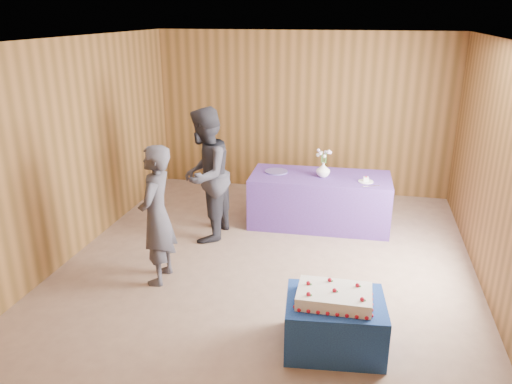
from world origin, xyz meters
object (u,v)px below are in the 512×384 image
(cake_table, at_px, (334,324))
(guest_left, at_px, (157,215))
(guest_right, at_px, (205,175))
(serving_table, at_px, (319,200))
(vase, at_px, (323,170))
(sheet_cake, at_px, (334,296))

(cake_table, xyz_separation_m, guest_left, (-2.08, 0.82, 0.57))
(guest_left, relative_size, guest_right, 0.89)
(serving_table, distance_m, guest_right, 1.76)
(cake_table, distance_m, guest_left, 2.31)
(serving_table, distance_m, guest_left, 2.66)
(cake_table, bearing_deg, guest_left, 152.11)
(cake_table, distance_m, guest_right, 2.89)
(serving_table, height_order, guest_right, guest_right)
(vase, relative_size, guest_left, 0.13)
(serving_table, bearing_deg, cake_table, -83.38)
(serving_table, distance_m, vase, 0.48)
(sheet_cake, xyz_separation_m, vase, (-0.38, 2.87, 0.29))
(guest_right, bearing_deg, cake_table, 44.34)
(guest_left, height_order, guest_right, guest_right)
(guest_right, bearing_deg, vase, 118.84)
(cake_table, height_order, serving_table, serving_table)
(sheet_cake, distance_m, guest_left, 2.25)
(serving_table, bearing_deg, guest_left, -130.79)
(sheet_cake, height_order, guest_right, guest_right)
(guest_left, bearing_deg, guest_right, 168.33)
(sheet_cake, bearing_deg, serving_table, 97.49)
(guest_left, bearing_deg, vase, 136.45)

